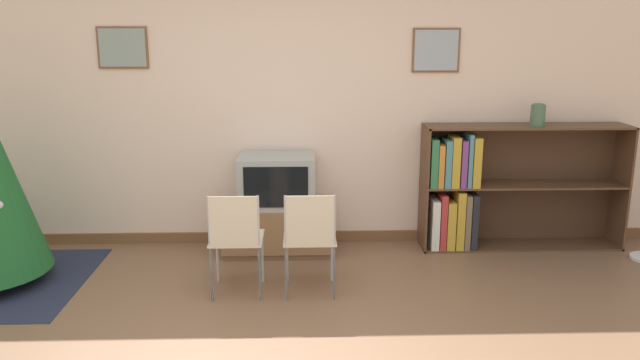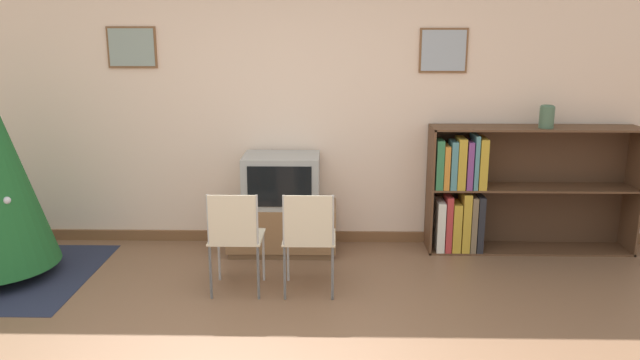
% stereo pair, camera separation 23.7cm
% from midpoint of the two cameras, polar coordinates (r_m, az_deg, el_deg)
% --- Properties ---
extents(wall_back, '(9.12, 0.11, 2.70)m').
position_cam_midpoint_polar(wall_back, '(5.78, -1.80, 7.31)').
color(wall_back, beige).
rests_on(wall_back, ground_plane).
extents(tv_console, '(0.98, 0.49, 0.44)m').
position_cam_midpoint_polar(tv_console, '(5.71, -2.27, -4.38)').
color(tv_console, brown).
rests_on(tv_console, ground_plane).
extents(television, '(0.67, 0.48, 0.46)m').
position_cam_midpoint_polar(television, '(5.59, -2.31, -0.01)').
color(television, '#9E9E99').
rests_on(television, tv_console).
extents(folding_chair_left, '(0.40, 0.40, 0.82)m').
position_cam_midpoint_polar(folding_chair_left, '(4.76, -6.36, -5.10)').
color(folding_chair_left, beige).
rests_on(folding_chair_left, ground_plane).
extents(folding_chair_right, '(0.40, 0.40, 0.82)m').
position_cam_midpoint_polar(folding_chair_right, '(4.72, 0.42, -5.18)').
color(folding_chair_right, beige).
rests_on(folding_chair_right, ground_plane).
extents(bookshelf, '(1.85, 0.36, 1.15)m').
position_cam_midpoint_polar(bookshelf, '(5.90, 16.58, -1.07)').
color(bookshelf, brown).
rests_on(bookshelf, ground_plane).
extents(vase, '(0.13, 0.13, 0.20)m').
position_cam_midpoint_polar(vase, '(5.84, 21.13, 5.45)').
color(vase, '#47664C').
rests_on(vase, bookshelf).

